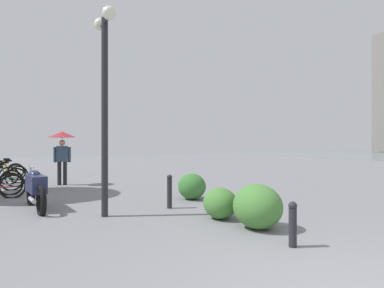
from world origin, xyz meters
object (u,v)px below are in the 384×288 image
object	(u,v)px
bicycle_yellow	(2,172)
bicycle_teal	(2,171)
motorcycle	(35,188)
lamppost	(105,82)
bicycle_orange	(3,174)
bollard_mid	(170,191)
pedestrian	(62,143)
bollard_near	(293,223)

from	to	relation	value
bicycle_yellow	bicycle_teal	distance (m)	0.79
motorcycle	lamppost	bearing A→B (deg)	-141.87
bicycle_orange	bollard_mid	size ratio (longest dim) A/B	2.16
motorcycle	pedestrian	bearing A→B (deg)	-14.87
bicycle_teal	bollard_near	bearing A→B (deg)	-162.43
bollard_mid	bollard_near	bearing A→B (deg)	-173.96
bicycle_teal	pedestrian	bearing A→B (deg)	-149.17
bicycle_yellow	bollard_mid	size ratio (longest dim) A/B	2.16
bicycle_yellow	bollard_mid	xyz separation A→B (m)	(-8.54, -3.66, 0.07)
bicycle_yellow	bollard_near	world-z (taller)	bicycle_yellow
bicycle_orange	bicycle_yellow	bearing A→B (deg)	2.83
bicycle_orange	bollard_mid	bearing A→B (deg)	-154.33
bicycle_orange	bicycle_teal	bearing A→B (deg)	2.50
lamppost	pedestrian	bearing A→B (deg)	0.67
motorcycle	bicycle_teal	size ratio (longest dim) A/B	1.23
bollard_mid	motorcycle	bearing A→B (deg)	62.03
bicycle_teal	bicycle_yellow	bearing A→B (deg)	-177.92
bollard_mid	bicycle_yellow	bearing A→B (deg)	23.23
pedestrian	bicycle_yellow	bearing A→B (deg)	37.45
lamppost	bollard_near	size ratio (longest dim) A/B	6.35
pedestrian	bollard_near	bearing A→B (deg)	-167.87
bollard_near	bollard_mid	world-z (taller)	bollard_mid
bicycle_yellow	bollard_near	distance (m)	12.70
lamppost	bicycle_orange	size ratio (longest dim) A/B	2.49
lamppost	bollard_mid	bearing A→B (deg)	-87.08
motorcycle	bicycle_yellow	world-z (taller)	motorcycle
bicycle_yellow	pedestrian	world-z (taller)	pedestrian
bicycle_orange	pedestrian	bearing A→B (deg)	-129.38
bicycle_teal	pedestrian	distance (m)	4.17
motorcycle	pedestrian	distance (m)	4.69
pedestrian	bollard_mid	world-z (taller)	pedestrian
bicycle_orange	lamppost	bearing A→B (deg)	-165.04
motorcycle	bicycle_orange	size ratio (longest dim) A/B	1.23
bicycle_orange	bicycle_teal	world-z (taller)	same
pedestrian	bollard_near	world-z (taller)	pedestrian
lamppost	bicycle_orange	bearing A→B (deg)	14.96
bollard_mid	lamppost	bearing A→B (deg)	92.92
bicycle_orange	bollard_near	world-z (taller)	bicycle_orange
lamppost	bollard_mid	xyz separation A→B (m)	(0.08, -1.58, -2.46)
bollard_mid	pedestrian	bearing A→B (deg)	15.63
bicycle_yellow	bollard_near	bearing A→B (deg)	-161.48
pedestrian	bollard_mid	bearing A→B (deg)	-164.37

